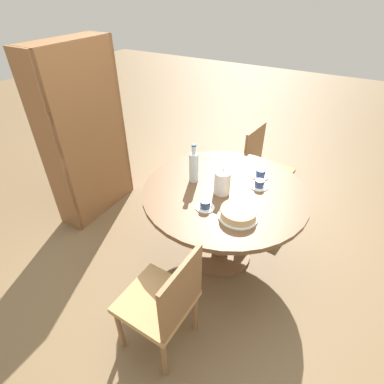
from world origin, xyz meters
name	(u,v)px	position (x,y,z in m)	size (l,w,h in m)	color
ground_plane	(220,253)	(0.00, 0.00, 0.00)	(14.00, 14.00, 0.00)	brown
dining_table	(224,205)	(0.00, 0.00, 0.57)	(1.29, 1.29, 0.72)	brown
chair_a	(264,167)	(0.92, -0.04, 0.46)	(0.47, 0.47, 0.86)	olive
chair_b	(164,301)	(-0.92, -0.03, 0.46)	(0.44, 0.44, 0.86)	olive
bookshelf	(86,137)	(0.00, 1.46, 0.83)	(0.82, 0.28, 1.67)	brown
coffee_pot	(222,182)	(-0.04, 0.01, 0.82)	(0.12, 0.12, 0.22)	white
water_bottle	(194,166)	(-0.01, 0.28, 0.85)	(0.07, 0.07, 0.33)	silver
cake_main	(238,213)	(-0.25, -0.21, 0.75)	(0.28, 0.28, 0.07)	white
cup_a	(259,184)	(0.17, -0.22, 0.74)	(0.14, 0.14, 0.06)	white
cup_b	(205,205)	(-0.27, 0.03, 0.74)	(0.14, 0.14, 0.06)	white
cup_c	(260,174)	(0.32, -0.17, 0.74)	(0.14, 0.14, 0.06)	white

